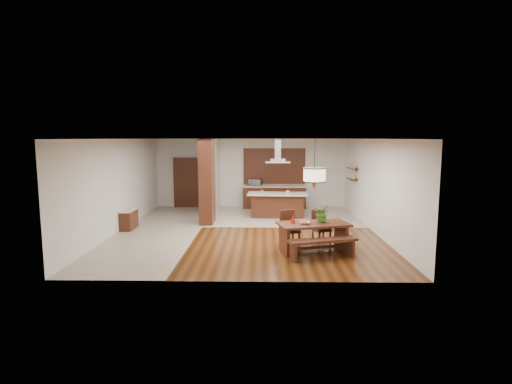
{
  "coord_description": "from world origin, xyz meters",
  "views": [
    {
      "loc": [
        0.5,
        -12.36,
        2.93
      ],
      "look_at": [
        0.3,
        0.0,
        1.25
      ],
      "focal_mm": 28.0,
      "sensor_mm": 36.0,
      "label": 1
    }
  ],
  "objects_px": {
    "dining_chair_right": "(322,228)",
    "range_hood": "(278,151)",
    "dining_chair_left": "(290,229)",
    "island_cup": "(288,192)",
    "foliage_plant": "(322,213)",
    "pendant_lantern": "(315,165)",
    "dining_table": "(313,230)",
    "dining_bench": "(323,249)",
    "kitchen_island": "(277,205)",
    "hallway_console": "(129,220)",
    "fruit_bowl": "(305,223)",
    "microwave": "(255,182)"
  },
  "relations": [
    {
      "from": "hallway_console",
      "to": "kitchen_island",
      "type": "xyz_separation_m",
      "value": [
        4.87,
        2.07,
        0.15
      ]
    },
    {
      "from": "foliage_plant",
      "to": "range_hood",
      "type": "xyz_separation_m",
      "value": [
        -1.0,
        4.41,
        1.47
      ]
    },
    {
      "from": "kitchen_island",
      "to": "range_hood",
      "type": "bearing_deg",
      "value": 92.81
    },
    {
      "from": "foliage_plant",
      "to": "island_cup",
      "type": "distance_m",
      "value": 4.37
    },
    {
      "from": "fruit_bowl",
      "to": "microwave",
      "type": "height_order",
      "value": "microwave"
    },
    {
      "from": "hallway_console",
      "to": "range_hood",
      "type": "relative_size",
      "value": 0.98
    },
    {
      "from": "dining_chair_left",
      "to": "kitchen_island",
      "type": "height_order",
      "value": "dining_chair_left"
    },
    {
      "from": "microwave",
      "to": "dining_bench",
      "type": "bearing_deg",
      "value": -64.28
    },
    {
      "from": "range_hood",
      "to": "dining_bench",
      "type": "bearing_deg",
      "value": -79.94
    },
    {
      "from": "dining_chair_left",
      "to": "island_cup",
      "type": "bearing_deg",
      "value": 63.7
    },
    {
      "from": "microwave",
      "to": "pendant_lantern",
      "type": "bearing_deg",
      "value": -64.24
    },
    {
      "from": "dining_chair_left",
      "to": "pendant_lantern",
      "type": "relative_size",
      "value": 0.75
    },
    {
      "from": "foliage_plant",
      "to": "kitchen_island",
      "type": "xyz_separation_m",
      "value": [
        -1.0,
        4.4,
        -0.53
      ]
    },
    {
      "from": "dining_bench",
      "to": "microwave",
      "type": "bearing_deg",
      "value": 104.0
    },
    {
      "from": "kitchen_island",
      "to": "island_cup",
      "type": "relative_size",
      "value": 17.48
    },
    {
      "from": "dining_bench",
      "to": "range_hood",
      "type": "distance_m",
      "value": 5.68
    },
    {
      "from": "dining_table",
      "to": "dining_chair_left",
      "type": "height_order",
      "value": "dining_chair_left"
    },
    {
      "from": "pendant_lantern",
      "to": "kitchen_island",
      "type": "xyz_separation_m",
      "value": [
        -0.76,
        4.51,
        -1.78
      ]
    },
    {
      "from": "island_cup",
      "to": "fruit_bowl",
      "type": "bearing_deg",
      "value": -88.1
    },
    {
      "from": "dining_chair_right",
      "to": "range_hood",
      "type": "height_order",
      "value": "range_hood"
    },
    {
      "from": "dining_chair_left",
      "to": "pendant_lantern",
      "type": "distance_m",
      "value": 1.89
    },
    {
      "from": "kitchen_island",
      "to": "dining_bench",
      "type": "bearing_deg",
      "value": -77.12
    },
    {
      "from": "dining_bench",
      "to": "dining_chair_right",
      "type": "relative_size",
      "value": 1.79
    },
    {
      "from": "pendant_lantern",
      "to": "dining_table",
      "type": "bearing_deg",
      "value": 0.0
    },
    {
      "from": "dining_chair_left",
      "to": "foliage_plant",
      "type": "distance_m",
      "value": 1.0
    },
    {
      "from": "dining_table",
      "to": "foliage_plant",
      "type": "bearing_deg",
      "value": 24.87
    },
    {
      "from": "dining_bench",
      "to": "microwave",
      "type": "relative_size",
      "value": 3.38
    },
    {
      "from": "foliage_plant",
      "to": "fruit_bowl",
      "type": "xyz_separation_m",
      "value": [
        -0.47,
        -0.25,
        -0.21
      ]
    },
    {
      "from": "dining_chair_left",
      "to": "dining_table",
      "type": "bearing_deg",
      "value": -60.88
    },
    {
      "from": "hallway_console",
      "to": "island_cup",
      "type": "bearing_deg",
      "value": 20.72
    },
    {
      "from": "dining_chair_right",
      "to": "foliage_plant",
      "type": "distance_m",
      "value": 0.74
    },
    {
      "from": "foliage_plant",
      "to": "microwave",
      "type": "height_order",
      "value": "microwave"
    },
    {
      "from": "dining_table",
      "to": "foliage_plant",
      "type": "height_order",
      "value": "foliage_plant"
    },
    {
      "from": "dining_table",
      "to": "fruit_bowl",
      "type": "bearing_deg",
      "value": -149.5
    },
    {
      "from": "hallway_console",
      "to": "range_hood",
      "type": "distance_m",
      "value": 5.71
    },
    {
      "from": "hallway_console",
      "to": "pendant_lantern",
      "type": "height_order",
      "value": "pendant_lantern"
    },
    {
      "from": "kitchen_island",
      "to": "microwave",
      "type": "relative_size",
      "value": 4.38
    },
    {
      "from": "dining_table",
      "to": "kitchen_island",
      "type": "distance_m",
      "value": 4.58
    },
    {
      "from": "island_cup",
      "to": "dining_bench",
      "type": "bearing_deg",
      "value": -83.95
    },
    {
      "from": "pendant_lantern",
      "to": "microwave",
      "type": "height_order",
      "value": "pendant_lantern"
    },
    {
      "from": "dining_chair_right",
      "to": "microwave",
      "type": "xyz_separation_m",
      "value": [
        -1.93,
        5.82,
        0.61
      ]
    },
    {
      "from": "microwave",
      "to": "foliage_plant",
      "type": "bearing_deg",
      "value": -61.98
    },
    {
      "from": "dining_table",
      "to": "range_hood",
      "type": "xyz_separation_m",
      "value": [
        -0.76,
        4.52,
        1.91
      ]
    },
    {
      "from": "dining_chair_left",
      "to": "kitchen_island",
      "type": "bearing_deg",
      "value": 69.03
    },
    {
      "from": "dining_bench",
      "to": "foliage_plant",
      "type": "relative_size",
      "value": 3.6
    },
    {
      "from": "fruit_bowl",
      "to": "dining_bench",
      "type": "bearing_deg",
      "value": -52.13
    },
    {
      "from": "dining_table",
      "to": "dining_bench",
      "type": "relative_size",
      "value": 1.14
    },
    {
      "from": "dining_table",
      "to": "dining_chair_left",
      "type": "xyz_separation_m",
      "value": [
        -0.57,
        0.43,
        -0.06
      ]
    },
    {
      "from": "dining_table",
      "to": "pendant_lantern",
      "type": "xyz_separation_m",
      "value": [
        -0.0,
        0.0,
        1.69
      ]
    },
    {
      "from": "hallway_console",
      "to": "kitchen_island",
      "type": "distance_m",
      "value": 5.29
    }
  ]
}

